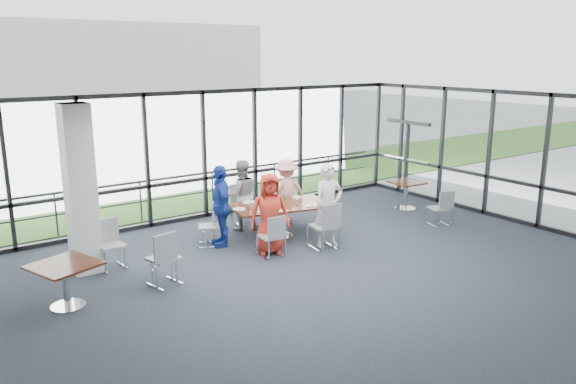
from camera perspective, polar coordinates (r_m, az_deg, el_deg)
floor at (r=10.59m, az=4.51°, el=-8.71°), size 12.00×10.00×0.02m
ceiling at (r=9.83m, az=4.87°, el=8.85°), size 12.00×10.00×0.04m
curtain_wall_back at (r=14.18m, az=-8.51°, el=3.75°), size 12.00×0.10×3.20m
curtain_wall_right at (r=14.63m, az=22.94°, el=3.12°), size 0.10×10.00×3.20m
exit_door at (r=16.94m, az=11.97°, el=3.35°), size 0.12×1.60×2.10m
structural_column at (r=11.07m, az=-20.35°, el=0.20°), size 0.50×0.50×3.20m
apron at (r=19.00m, az=-15.30°, el=0.98°), size 80.00×70.00×0.02m
grass_strip at (r=17.18m, az=-12.94°, el=-0.11°), size 80.00×5.00×0.01m
hangar_main at (r=40.79m, az=-21.43°, el=11.43°), size 24.00×10.00×6.00m
guard_rail at (r=14.93m, az=-9.42°, el=-0.09°), size 12.00×0.06×0.06m
main_table at (r=12.67m, az=-0.79°, el=-1.73°), size 2.41×1.68×0.75m
side_table_left at (r=9.85m, az=-21.75°, el=-7.37°), size 1.20×1.20×0.75m
side_table_right at (r=15.27m, az=11.92°, el=0.56°), size 0.84×0.84×0.75m
diner_near_left at (r=11.57m, az=-1.89°, el=-2.21°), size 0.98×0.83×1.70m
diner_near_right at (r=11.98m, az=4.14°, el=-1.39°), size 0.73×0.59×1.81m
diner_far_left at (r=13.18m, az=-4.78°, el=-0.32°), size 0.92×0.71×1.67m
diner_far_right at (r=13.62m, az=-0.18°, el=0.04°), size 1.11×0.70×1.60m
diner_end at (r=12.11m, az=-6.84°, el=-1.39°), size 0.84×1.16×1.77m
chair_main_nl at (r=11.46m, az=-1.78°, el=-4.54°), size 0.48×0.48×0.87m
chair_main_nr at (r=11.94m, az=3.61°, el=-3.49°), size 0.56×0.56×0.99m
chair_main_fl at (r=13.55m, az=-4.22°, el=-1.42°), size 0.60×0.60×0.98m
chair_main_fr at (r=13.92m, az=-0.71°, el=-1.22°), size 0.43×0.43×0.86m
chair_main_end at (r=12.23m, az=-8.08°, el=-3.47°), size 0.57×0.57×0.87m
chair_spare_la at (r=10.31m, az=-12.52°, el=-6.61°), size 0.58×0.58×1.00m
chair_spare_lb at (r=11.34m, az=-17.53°, el=-5.22°), size 0.50×0.50×0.94m
chair_spare_r at (r=14.05m, az=15.06°, el=-1.60°), size 0.52×0.52×0.84m
plate_nl at (r=12.05m, az=-2.45°, el=-2.01°), size 0.25×0.25×0.01m
plate_nr at (r=12.55m, az=2.39°, el=-1.37°), size 0.26×0.26×0.01m
plate_fl at (r=12.84m, az=-4.03°, el=-1.04°), size 0.27×0.27×0.01m
plate_fr at (r=13.26m, az=0.92°, el=-0.53°), size 0.25×0.25×0.01m
plate_end at (r=12.29m, az=-4.99°, el=-1.74°), size 0.29×0.29×0.01m
tumbler_a at (r=12.23m, az=-1.31°, el=-1.48°), size 0.06×0.06×0.13m
tumbler_b at (r=12.56m, az=0.91°, el=-1.07°), size 0.07×0.07×0.13m
tumbler_c at (r=12.86m, az=-0.73°, el=-0.68°), size 0.07×0.07×0.14m
tumbler_d at (r=12.28m, az=-3.75°, el=-1.45°), size 0.07×0.07×0.13m
menu_a at (r=12.13m, az=-0.66°, el=-1.91°), size 0.31×0.24×0.00m
menu_b at (r=12.72m, az=3.82°, el=-1.20°), size 0.37×0.31×0.00m
menu_c at (r=13.04m, az=-1.04°, el=-0.79°), size 0.32×0.25×0.00m
condiment_caddy at (r=12.67m, az=-0.85°, el=-1.15°), size 0.10×0.07×0.04m
ketchup_bottle at (r=12.72m, az=-0.66°, el=-0.76°), size 0.06×0.06×0.18m
green_bottle at (r=12.70m, az=-0.41°, el=-0.74°), size 0.05×0.05×0.20m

